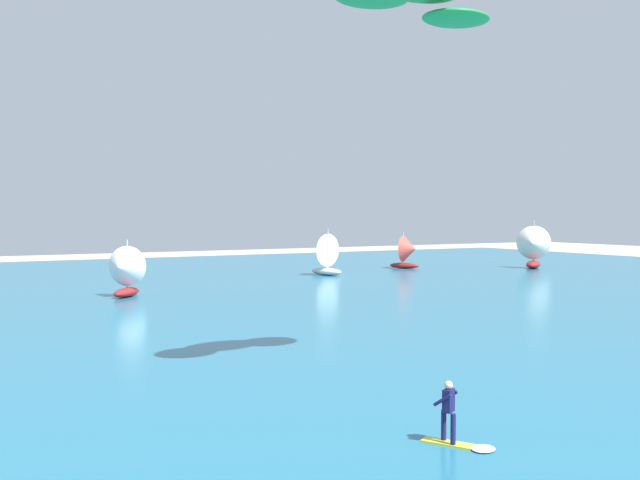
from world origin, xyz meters
The scene contains 7 objects.
ocean centered at (0.00, 50.15, 0.05)m, with size 160.00×90.00×0.10m, color #236B89.
kitesurfer centered at (3.99, 11.91, 0.70)m, with size 1.43×1.99×1.67m.
kite centered at (7.86, 18.84, 13.78)m, with size 7.50×3.49×1.10m.
sailboat_far_right centered at (27.40, 59.68, 2.17)m, with size 3.54×4.02×4.52m.
sailboat_outermost centered at (39.51, 62.09, 1.92)m, with size 3.26×3.58×3.97m.
sailboat_anchored_offshore centered at (51.30, 55.53, 2.47)m, with size 4.64×4.48×5.18m.
sailboat_heeled_over centered at (5.45, 49.97, 1.98)m, with size 3.54×3.67×4.10m.
Camera 1 is at (-8.57, -3.03, 6.17)m, focal length 41.85 mm.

